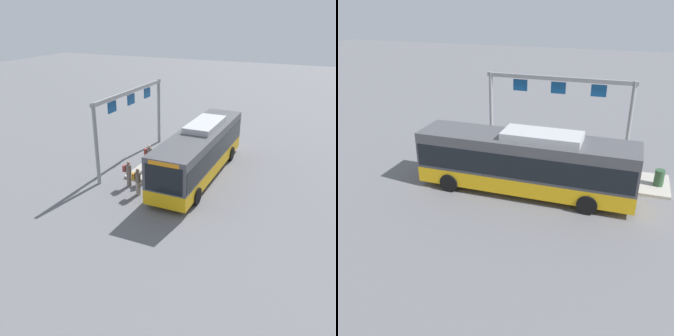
% 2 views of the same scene
% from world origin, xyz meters
% --- Properties ---
extents(ground_plane, '(120.00, 120.00, 0.00)m').
position_xyz_m(ground_plane, '(0.00, 0.00, 0.00)').
color(ground_plane, slate).
extents(platform_curb, '(10.00, 2.80, 0.16)m').
position_xyz_m(platform_curb, '(-2.42, -2.89, 0.08)').
color(platform_curb, '#B2ADA3').
rests_on(platform_curb, ground).
extents(bus_main, '(11.33, 2.70, 3.46)m').
position_xyz_m(bus_main, '(-0.01, 0.00, 1.81)').
color(bus_main, '#EAAD14').
rests_on(bus_main, ground).
extents(person_boarding, '(0.54, 0.61, 1.67)m').
position_xyz_m(person_boarding, '(2.32, -2.73, 1.05)').
color(person_boarding, maroon).
rests_on(person_boarding, platform_curb).
extents(person_waiting_near, '(0.45, 0.59, 1.67)m').
position_xyz_m(person_waiting_near, '(4.19, -2.38, 0.89)').
color(person_waiting_near, gray).
rests_on(person_waiting_near, ground).
extents(person_waiting_mid, '(0.37, 0.55, 1.67)m').
position_xyz_m(person_waiting_mid, '(0.69, -3.41, 1.05)').
color(person_waiting_mid, '#476B4C').
rests_on(person_waiting_mid, platform_curb).
extents(person_waiting_far, '(0.38, 0.55, 1.67)m').
position_xyz_m(person_waiting_far, '(3.43, -3.45, 0.89)').
color(person_waiting_far, slate).
rests_on(person_waiting_far, ground).
extents(platform_sign_gantry, '(9.16, 0.24, 5.20)m').
position_xyz_m(platform_sign_gantry, '(-0.50, -5.34, 3.75)').
color(platform_sign_gantry, gray).
rests_on(platform_sign_gantry, ground).
extents(trash_bin, '(0.52, 0.52, 0.90)m').
position_xyz_m(trash_bin, '(-6.79, -2.76, 0.61)').
color(trash_bin, '#2D5133').
rests_on(trash_bin, platform_curb).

